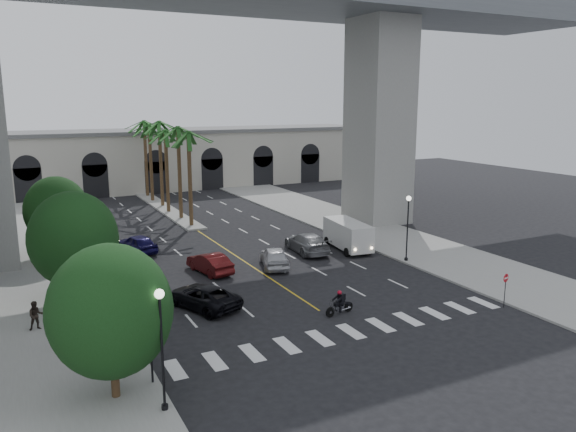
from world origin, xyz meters
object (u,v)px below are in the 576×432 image
object	(u,v)px
traffic_signal_far	(132,304)
car_e	(138,244)
lamp_post_left_near	(162,340)
lamp_post_left_far	(88,232)
traffic_signal_near	(150,333)
pedestrian_a	(67,333)
pedestrian_b	(36,315)
motorcycle_rider	(340,303)
car_d	(307,243)
car_c	(203,296)
cargo_van	(348,234)
car_a	(274,257)
lamp_post_right	(408,223)
do_not_enter_sign	(506,283)
car_b	(210,263)

from	to	relation	value
traffic_signal_far	car_e	bearing A→B (deg)	77.25
lamp_post_left_near	car_e	xyz separation A→B (m)	(4.42, 25.57, -2.45)
lamp_post_left_far	traffic_signal_near	world-z (taller)	lamp_post_left_far
traffic_signal_near	pedestrian_a	world-z (taller)	traffic_signal_near
pedestrian_b	pedestrian_a	bearing A→B (deg)	-71.62
pedestrian_a	pedestrian_b	bearing A→B (deg)	113.60
traffic_signal_far	motorcycle_rider	bearing A→B (deg)	-2.47
car_d	car_c	bearing A→B (deg)	40.23
car_e	cargo_van	bearing A→B (deg)	142.07
car_a	car_c	xyz separation A→B (m)	(-7.69, -5.79, -0.07)
traffic_signal_far	pedestrian_b	bearing A→B (deg)	131.84
lamp_post_left_far	car_d	bearing A→B (deg)	-6.01
lamp_post_left_near	car_e	size ratio (longest dim) A/B	1.18
pedestrian_a	car_a	bearing A→B (deg)	33.72
traffic_signal_far	car_c	xyz separation A→B (m)	(5.11, 4.26, -1.78)
lamp_post_right	cargo_van	distance (m)	5.98
lamp_post_left_near	pedestrian_b	xyz separation A→B (m)	(-4.21, 11.32, -2.25)
motorcycle_rider	lamp_post_left_far	bearing A→B (deg)	118.72
lamp_post_left_far	do_not_enter_sign	xyz separation A→B (m)	(21.90, -18.69, -1.64)
lamp_post_left_far	motorcycle_rider	bearing A→B (deg)	-50.82
lamp_post_left_near	motorcycle_rider	bearing A→B (deg)	26.02
cargo_van	car_c	bearing A→B (deg)	-147.17
car_b	car_c	world-z (taller)	car_b
lamp_post_left_near	motorcycle_rider	distance (m)	13.86
lamp_post_left_far	car_d	size ratio (longest dim) A/B	0.94
lamp_post_right	car_d	size ratio (longest dim) A/B	0.94
traffic_signal_near	pedestrian_a	bearing A→B (deg)	120.51
lamp_post_left_far	pedestrian_b	xyz separation A→B (m)	(-4.21, -9.68, -2.25)
pedestrian_b	do_not_enter_sign	size ratio (longest dim) A/B	0.75
motorcycle_rider	do_not_enter_sign	xyz separation A→B (m)	(9.66, -3.67, 0.90)
car_c	car_d	xyz separation A→B (m)	(11.98, 8.44, 0.09)
lamp_post_left_near	car_a	xyz separation A→B (m)	(12.90, 16.55, -2.42)
do_not_enter_sign	lamp_post_right	bearing A→B (deg)	72.30
motorcycle_rider	car_d	distance (m)	14.11
traffic_signal_far	do_not_enter_sign	world-z (taller)	traffic_signal_far
car_e	cargo_van	size ratio (longest dim) A/B	0.76
car_b	lamp_post_right	bearing A→B (deg)	152.97
traffic_signal_far	car_a	size ratio (longest dim) A/B	0.78
pedestrian_b	lamp_post_left_far	bearing A→B (deg)	65.60
lamp_post_right	pedestrian_b	bearing A→B (deg)	-176.44
lamp_post_left_far	lamp_post_right	distance (m)	24.16
car_c	car_d	distance (m)	14.65
motorcycle_rider	car_a	world-z (taller)	car_a
lamp_post_left_far	car_a	xyz separation A→B (m)	(12.90, -4.45, -2.42)
motorcycle_rider	car_c	xyz separation A→B (m)	(-7.03, 4.78, 0.05)
car_b	pedestrian_b	world-z (taller)	pedestrian_b
car_a	car_b	world-z (taller)	car_a
car_d	do_not_enter_sign	xyz separation A→B (m)	(4.71, -16.88, 0.76)
car_c	car_e	size ratio (longest dim) A/B	1.16
traffic_signal_far	car_d	xyz separation A→B (m)	(17.09, 12.69, -1.68)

